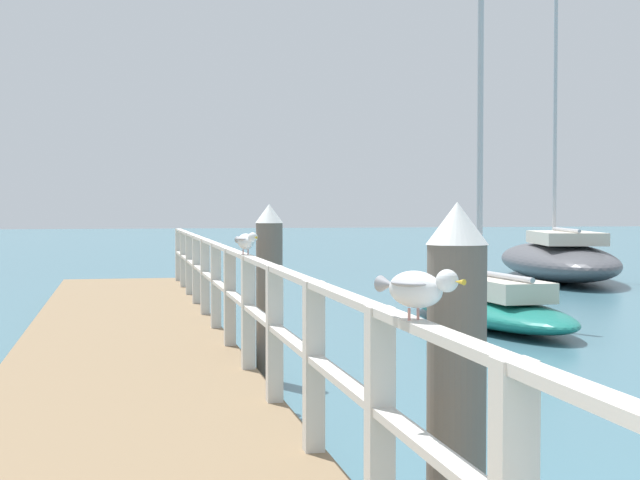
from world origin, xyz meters
name	(u,v)px	position (x,y,z in m)	size (l,w,h in m)	color
pier_deck	(126,365)	(0.00, 10.04, 0.18)	(2.37, 20.08, 0.36)	#846B4C
pier_railing	(230,286)	(1.10, 10.04, 1.01)	(0.12, 18.60, 1.05)	beige
dock_piling_near	(456,401)	(1.48, 3.91, 0.95)	(0.29, 0.29, 1.89)	#6B6056
dock_piling_far	(269,293)	(1.48, 9.69, 0.95)	(0.29, 0.29, 1.89)	#6B6056
seagull_foreground	(417,287)	(1.11, 3.33, 1.55)	(0.26, 0.44, 0.21)	white
seagull_background	(246,241)	(1.11, 8.65, 1.55)	(0.22, 0.47, 0.21)	white
boat_0	(558,259)	(10.75, 22.25, 0.52)	(4.07, 7.79, 8.40)	#4C4C51
boat_1	(488,306)	(5.60, 13.91, 0.31)	(1.81, 5.25, 5.15)	#197266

